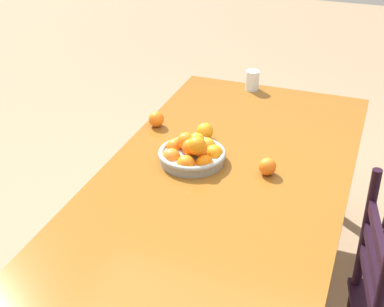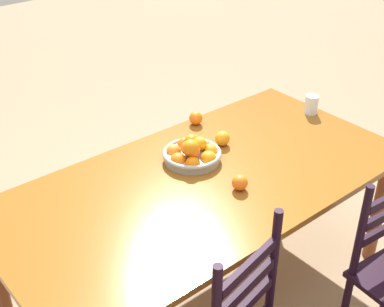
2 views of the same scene
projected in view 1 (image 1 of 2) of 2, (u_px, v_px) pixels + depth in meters
The scene contains 7 objects.
ground_plane at pixel (220, 301), 2.72m from camera, with size 12.00×12.00×0.00m, color #94795B.
dining_table at pixel (223, 191), 2.40m from camera, with size 2.04×1.03×0.73m.
fruit_bowl at pixel (193, 153), 2.44m from camera, with size 0.30×0.30×0.15m.
orange_loose_0 at pixel (156, 119), 2.74m from camera, with size 0.08×0.08×0.08m, color orange.
orange_loose_1 at pixel (205, 131), 2.63m from camera, with size 0.08×0.08×0.08m, color orange.
orange_loose_2 at pixel (267, 167), 2.35m from camera, with size 0.08×0.08×0.08m, color orange.
drinking_glass at pixel (252, 80), 3.14m from camera, with size 0.08×0.08×0.11m, color silver.
Camera 1 is at (1.93, 0.56, 1.97)m, focal length 52.06 mm.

